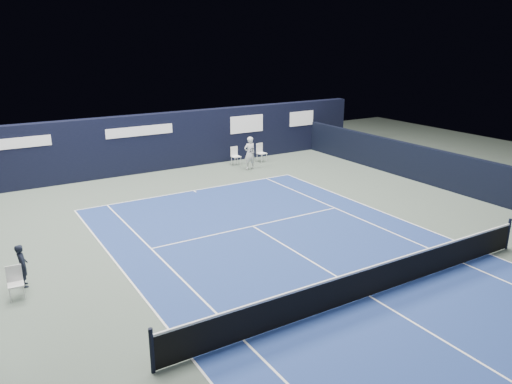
# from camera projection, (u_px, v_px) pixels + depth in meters

# --- Properties ---
(ground) EXTENTS (48.00, 48.00, 0.00)m
(ground) POSITION_uv_depth(u_px,v_px,m) (325.00, 270.00, 15.73)
(ground) COLOR #48554C
(ground) RESTS_ON ground
(court_surface) EXTENTS (10.97, 23.77, 0.01)m
(court_surface) POSITION_uv_depth(u_px,v_px,m) (369.00, 296.00, 14.10)
(court_surface) COLOR navy
(court_surface) RESTS_ON ground
(enclosure_wall_right) EXTENTS (0.30, 22.00, 1.80)m
(enclosure_wall_right) POSITION_uv_depth(u_px,v_px,m) (444.00, 170.00, 23.95)
(enclosure_wall_right) COLOR black
(enclosure_wall_right) RESTS_ON ground
(folding_chair_back_a) EXTENTS (0.48, 0.46, 1.03)m
(folding_chair_back_a) POSITION_uv_depth(u_px,v_px,m) (235.00, 154.00, 28.49)
(folding_chair_back_a) COLOR white
(folding_chair_back_a) RESTS_ON ground
(folding_chair_back_b) EXTENTS (0.54, 0.53, 1.08)m
(folding_chair_back_b) POSITION_uv_depth(u_px,v_px,m) (261.00, 151.00, 29.20)
(folding_chair_back_b) COLOR white
(folding_chair_back_b) RESTS_ON ground
(line_judge_chair) EXTENTS (0.44, 0.43, 0.95)m
(line_judge_chair) POSITION_uv_depth(u_px,v_px,m) (15.00, 280.00, 13.89)
(line_judge_chair) COLOR white
(line_judge_chair) RESTS_ON ground
(line_judge) EXTENTS (0.33, 0.49, 1.31)m
(line_judge) POSITION_uv_depth(u_px,v_px,m) (22.00, 266.00, 14.51)
(line_judge) COLOR black
(line_judge) RESTS_ON ground
(court_markings) EXTENTS (11.03, 23.83, 0.00)m
(court_markings) POSITION_uv_depth(u_px,v_px,m) (369.00, 296.00, 14.10)
(court_markings) COLOR white
(court_markings) RESTS_ON court_surface
(tennis_net) EXTENTS (12.90, 0.10, 1.10)m
(tennis_net) POSITION_uv_depth(u_px,v_px,m) (371.00, 280.00, 13.95)
(tennis_net) COLOR black
(tennis_net) RESTS_ON ground
(back_sponsor_wall) EXTENTS (26.00, 0.63, 3.10)m
(back_sponsor_wall) POSITION_uv_depth(u_px,v_px,m) (157.00, 142.00, 27.08)
(back_sponsor_wall) COLOR black
(back_sponsor_wall) RESTS_ON ground
(tennis_player) EXTENTS (0.67, 0.84, 1.82)m
(tennis_player) POSITION_uv_depth(u_px,v_px,m) (250.00, 153.00, 27.40)
(tennis_player) COLOR silver
(tennis_player) RESTS_ON ground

